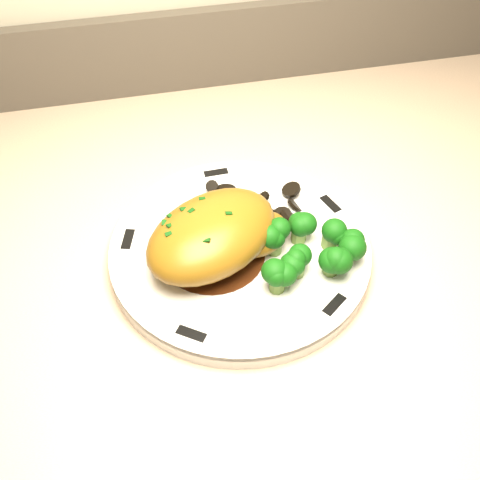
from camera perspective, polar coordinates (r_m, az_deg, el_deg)
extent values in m
cube|color=brown|center=(1.15, 5.74, -15.60)|extent=(2.17, 0.70, 0.93)
cube|color=beige|center=(0.75, 8.44, 1.34)|extent=(2.23, 0.74, 0.03)
cube|color=#4C443A|center=(0.95, 2.70, 18.29)|extent=(2.23, 0.02, 0.12)
cylinder|color=silver|center=(0.68, 0.00, -1.12)|extent=(0.35, 0.35, 0.02)
cube|color=black|center=(0.76, -2.29, 6.38)|extent=(0.03, 0.01, 0.00)
cube|color=black|center=(0.69, -10.58, 0.06)|extent=(0.02, 0.03, 0.00)
cube|color=black|center=(0.60, -4.65, -8.87)|extent=(0.03, 0.03, 0.00)
cube|color=black|center=(0.63, 8.94, -6.09)|extent=(0.03, 0.03, 0.00)
cube|color=black|center=(0.73, 8.57, 3.39)|extent=(0.02, 0.03, 0.00)
cylinder|color=#351709|center=(0.67, -2.59, -1.32)|extent=(0.12, 0.12, 0.00)
ellipsoid|color=#8D5F18|center=(0.64, -2.68, 0.48)|extent=(0.19, 0.17, 0.06)
ellipsoid|color=#8D5F18|center=(0.66, 1.81, 0.56)|extent=(0.09, 0.09, 0.03)
cube|color=#0D390B|center=(0.61, -6.44, 0.06)|extent=(0.01, 0.01, 0.00)
cube|color=#0D390B|center=(0.61, -5.09, 1.22)|extent=(0.01, 0.01, 0.00)
cube|color=#0D390B|center=(0.62, -3.76, 2.21)|extent=(0.01, 0.01, 0.00)
cube|color=#0D390B|center=(0.63, -2.46, 3.06)|extent=(0.01, 0.01, 0.00)
cube|color=#0D390B|center=(0.64, -1.18, 3.77)|extent=(0.01, 0.01, 0.00)
cube|color=#0D390B|center=(0.65, 0.06, 4.31)|extent=(0.01, 0.01, 0.00)
cylinder|color=black|center=(0.73, 3.94, 3.75)|extent=(0.02, 0.02, 0.01)
cylinder|color=black|center=(0.73, 3.50, 4.42)|extent=(0.02, 0.02, 0.01)
cylinder|color=black|center=(0.73, 2.63, 4.91)|extent=(0.02, 0.02, 0.01)
cylinder|color=black|center=(0.74, 1.49, 4.61)|extent=(0.02, 0.02, 0.01)
cylinder|color=black|center=(0.73, 0.34, 4.63)|extent=(0.02, 0.02, 0.01)
cylinder|color=black|center=(0.72, -0.65, 4.43)|extent=(0.03, 0.03, 0.02)
cylinder|color=black|center=(0.72, -1.25, 3.52)|extent=(0.03, 0.03, 0.01)
cylinder|color=black|center=(0.71, -1.36, 3.13)|extent=(0.02, 0.02, 0.00)
cylinder|color=black|center=(0.70, -0.93, 2.81)|extent=(0.03, 0.03, 0.01)
cylinder|color=black|center=(0.70, -0.04, 2.11)|extent=(0.03, 0.03, 0.02)
cylinder|color=black|center=(0.70, 1.13, 2.22)|extent=(0.03, 0.03, 0.01)
cylinder|color=black|center=(0.70, 2.34, 2.59)|extent=(0.03, 0.03, 0.02)
cylinder|color=black|center=(0.71, 3.31, 2.63)|extent=(0.04, 0.04, 0.01)
cylinder|color=black|center=(0.72, 3.90, 3.36)|extent=(0.03, 0.03, 0.01)
cylinder|color=olive|center=(0.66, 3.26, -0.49)|extent=(0.02, 0.02, 0.02)
sphere|color=#073408|center=(0.65, 3.32, 0.42)|extent=(0.03, 0.03, 0.03)
cylinder|color=olive|center=(0.67, 5.59, 0.57)|extent=(0.02, 0.02, 0.02)
sphere|color=#073408|center=(0.66, 5.69, 1.48)|extent=(0.03, 0.03, 0.03)
cylinder|color=olive|center=(0.67, 8.49, 0.04)|extent=(0.02, 0.02, 0.02)
sphere|color=#073408|center=(0.66, 8.63, 0.94)|extent=(0.03, 0.03, 0.03)
cylinder|color=olive|center=(0.64, 5.42, -2.61)|extent=(0.02, 0.02, 0.02)
sphere|color=#073408|center=(0.63, 5.52, -1.71)|extent=(0.03, 0.03, 0.03)
cylinder|color=olive|center=(0.65, 8.62, -2.40)|extent=(0.02, 0.02, 0.02)
sphere|color=#073408|center=(0.64, 8.77, -1.51)|extent=(0.03, 0.03, 0.03)
cylinder|color=olive|center=(0.67, 10.31, -1.03)|extent=(0.02, 0.02, 0.02)
sphere|color=#073408|center=(0.65, 10.48, -0.14)|extent=(0.03, 0.03, 0.03)
cylinder|color=olive|center=(0.63, 3.54, -4.06)|extent=(0.02, 0.02, 0.02)
sphere|color=#073408|center=(0.62, 3.61, -3.17)|extent=(0.03, 0.03, 0.03)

